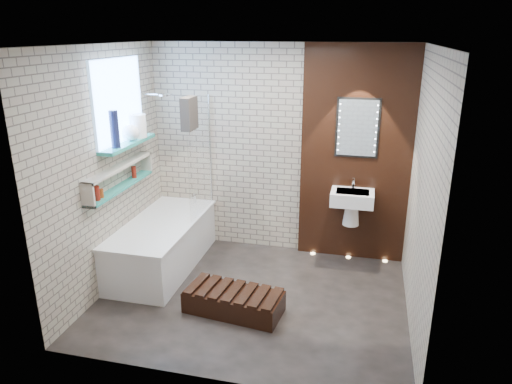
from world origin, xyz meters
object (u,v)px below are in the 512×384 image
(bathtub, at_px, (163,244))
(bath_screen, at_px, (200,157))
(washbasin, at_px, (352,202))
(walnut_step, at_px, (234,302))
(led_mirror, at_px, (357,128))

(bathtub, relative_size, bath_screen, 1.24)
(washbasin, relative_size, walnut_step, 0.59)
(bathtub, bearing_deg, washbasin, 16.01)
(bathtub, xyz_separation_m, bath_screen, (0.35, 0.44, 0.99))
(bath_screen, relative_size, walnut_step, 1.43)
(led_mirror, height_order, walnut_step, led_mirror)
(bathtub, distance_m, led_mirror, 2.68)
(bathtub, height_order, led_mirror, led_mirror)
(washbasin, xyz_separation_m, led_mirror, (0.00, 0.16, 0.86))
(bathtub, height_order, washbasin, washbasin)
(bathtub, bearing_deg, walnut_step, -34.27)
(walnut_step, bearing_deg, washbasin, 51.99)
(bath_screen, distance_m, walnut_step, 1.83)
(bathtub, height_order, walnut_step, bathtub)
(washbasin, bearing_deg, led_mirror, 90.00)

